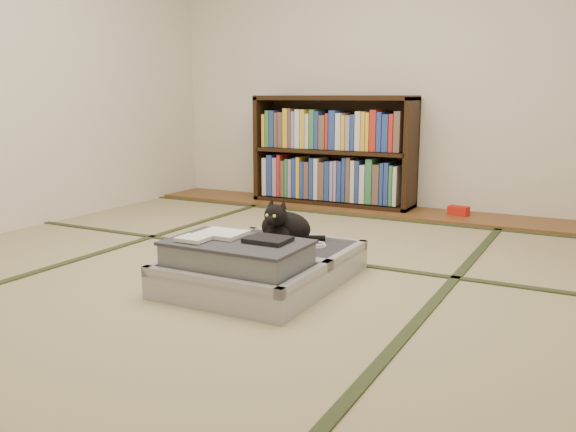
% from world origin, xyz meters
% --- Properties ---
extents(floor, '(4.50, 4.50, 0.00)m').
position_xyz_m(floor, '(0.00, 0.00, 0.00)').
color(floor, tan).
rests_on(floor, ground).
extents(wood_strip, '(4.00, 0.50, 0.02)m').
position_xyz_m(wood_strip, '(0.00, 2.00, 0.01)').
color(wood_strip, brown).
rests_on(wood_strip, ground).
extents(red_item, '(0.16, 0.11, 0.07)m').
position_xyz_m(red_item, '(0.65, 2.03, 0.06)').
color(red_item, red).
rests_on(red_item, wood_strip).
extents(tatami_borders, '(4.00, 4.50, 0.01)m').
position_xyz_m(tatami_borders, '(0.00, 0.49, 0.00)').
color(tatami_borders, '#2D381E').
rests_on(tatami_borders, ground).
extents(bookcase, '(1.39, 0.32, 0.92)m').
position_xyz_m(bookcase, '(-0.43, 2.07, 0.45)').
color(bookcase, black).
rests_on(bookcase, wood_strip).
extents(suitcase, '(0.73, 0.98, 0.29)m').
position_xyz_m(suitcase, '(0.16, -0.16, 0.10)').
color(suitcase, '#9E9DA2').
rests_on(suitcase, floor).
extents(cat, '(0.33, 0.33, 0.26)m').
position_xyz_m(cat, '(0.14, 0.13, 0.24)').
color(cat, black).
rests_on(cat, suitcase).
extents(cable_coil, '(0.10, 0.10, 0.02)m').
position_xyz_m(cable_coil, '(0.32, 0.16, 0.15)').
color(cable_coil, white).
rests_on(cable_coil, suitcase).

